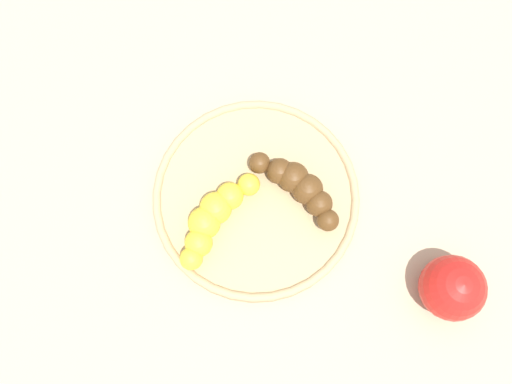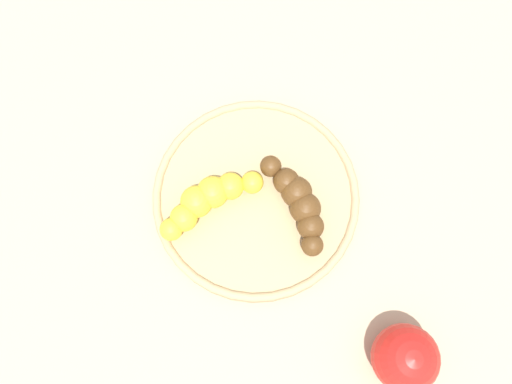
% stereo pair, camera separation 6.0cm
% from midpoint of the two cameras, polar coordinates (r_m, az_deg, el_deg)
% --- Properties ---
extents(ground_plane, '(2.40, 2.40, 0.00)m').
position_cam_midpoint_polar(ground_plane, '(0.64, -2.65, -1.38)').
color(ground_plane, tan).
extents(fruit_bowl, '(0.24, 0.24, 0.02)m').
position_cam_midpoint_polar(fruit_bowl, '(0.63, -2.70, -1.12)').
color(fruit_bowl, tan).
rests_on(fruit_bowl, ground_plane).
extents(banana_yellow, '(0.06, 0.13, 0.04)m').
position_cam_midpoint_polar(banana_yellow, '(0.60, -7.49, -3.25)').
color(banana_yellow, yellow).
rests_on(banana_yellow, fruit_bowl).
extents(banana_overripe, '(0.13, 0.05, 0.04)m').
position_cam_midpoint_polar(banana_overripe, '(0.61, 1.77, 0.17)').
color(banana_overripe, '#593819').
rests_on(banana_overripe, fruit_bowl).
extents(apple_red, '(0.07, 0.07, 0.07)m').
position_cam_midpoint_polar(apple_red, '(0.62, 17.67, -10.28)').
color(apple_red, red).
rests_on(apple_red, ground_plane).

